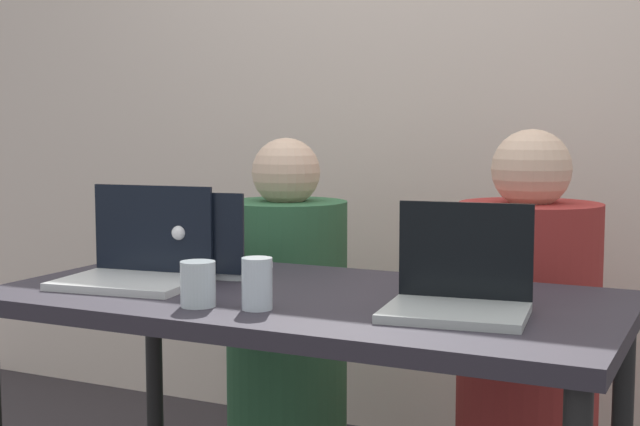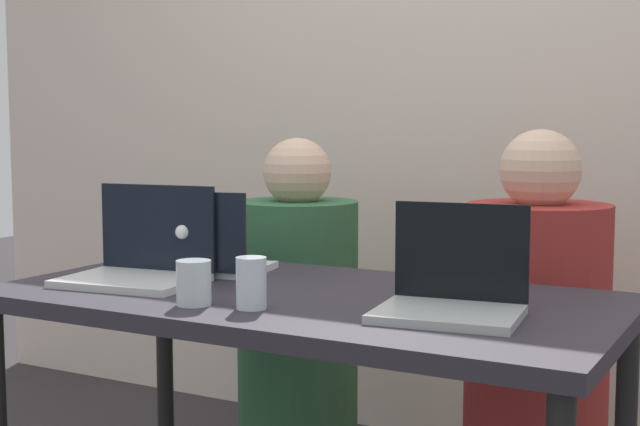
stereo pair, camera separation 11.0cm
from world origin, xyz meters
TOP-DOWN VIEW (x-y plane):
  - back_wall at (0.00, 1.23)m, footprint 4.50×0.10m
  - desk at (0.00, 0.00)m, footprint 1.44×0.74m
  - person_on_left at (-0.38, 0.62)m, footprint 0.45×0.45m
  - person_on_right at (0.38, 0.62)m, footprint 0.46×0.46m
  - laptop_front_right at (0.38, -0.06)m, footprint 0.31×0.28m
  - laptop_back_left at (-0.38, 0.10)m, footprint 0.37×0.29m
  - laptop_front_left at (-0.43, -0.07)m, footprint 0.36×0.29m
  - water_glass_left at (-0.14, -0.24)m, footprint 0.08×0.08m
  - water_glass_center at (-0.01, -0.21)m, footprint 0.07×0.07m

SIDE VIEW (x-z plane):
  - person_on_left at x=-0.38m, z-range -0.06..1.03m
  - person_on_right at x=0.38m, z-range -0.06..1.06m
  - desk at x=0.00m, z-range 0.30..1.05m
  - water_glass_left at x=-0.14m, z-range 0.74..0.84m
  - water_glass_center at x=-0.01m, z-range 0.74..0.85m
  - laptop_back_left at x=-0.38m, z-range 0.68..0.91m
  - laptop_front_right at x=0.38m, z-range 0.68..0.91m
  - laptop_front_left at x=-0.43m, z-range 0.68..0.92m
  - back_wall at x=0.00m, z-range 0.00..2.39m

